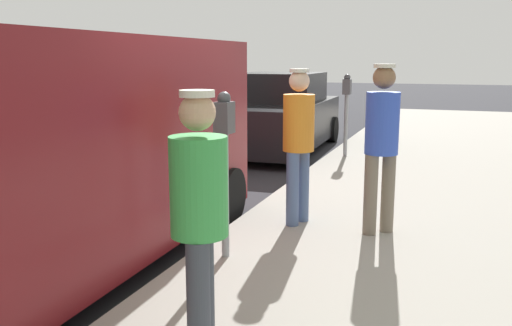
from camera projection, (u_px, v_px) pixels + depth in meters
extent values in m
plane|color=#2D2D33|center=(112.00, 250.00, 5.76)|extent=(80.00, 80.00, 0.00)
cube|color=#9E998E|center=(472.00, 290.00, 4.57)|extent=(5.00, 32.00, 0.15)
cylinder|color=gray|center=(225.00, 196.00, 5.04)|extent=(0.07, 0.07, 1.15)
cube|color=#4C4C51|center=(224.00, 118.00, 4.90)|extent=(0.14, 0.18, 0.28)
sphere|color=#47474C|center=(224.00, 98.00, 4.87)|extent=(0.12, 0.12, 0.12)
cylinder|color=gray|center=(346.00, 125.00, 10.30)|extent=(0.07, 0.07, 1.15)
cube|color=#4C4C51|center=(347.00, 87.00, 10.17)|extent=(0.14, 0.18, 0.28)
sphere|color=#47474C|center=(347.00, 77.00, 10.14)|extent=(0.12, 0.12, 0.12)
cylinder|color=#726656|center=(388.00, 193.00, 5.80)|extent=(0.14, 0.14, 0.84)
cylinder|color=#726656|center=(370.00, 195.00, 5.71)|extent=(0.14, 0.14, 0.84)
cylinder|color=blue|center=(382.00, 123.00, 5.62)|extent=(0.34, 0.34, 0.63)
sphere|color=#8C6647|center=(384.00, 77.00, 5.53)|extent=(0.23, 0.23, 0.23)
cylinder|color=silver|center=(385.00, 66.00, 5.51)|extent=(0.22, 0.22, 0.04)
cylinder|color=#383D47|center=(199.00, 305.00, 3.23)|extent=(0.14, 0.14, 0.78)
cylinder|color=#383D47|center=(203.00, 290.00, 3.44)|extent=(0.14, 0.14, 0.78)
cylinder|color=green|center=(199.00, 187.00, 3.21)|extent=(0.34, 0.34, 0.59)
sphere|color=tan|center=(197.00, 112.00, 3.13)|extent=(0.21, 0.21, 0.21)
cylinder|color=silver|center=(197.00, 94.00, 3.11)|extent=(0.20, 0.20, 0.04)
cylinder|color=#4C608C|center=(303.00, 185.00, 6.19)|extent=(0.14, 0.14, 0.82)
cylinder|color=#4C608C|center=(293.00, 189.00, 6.02)|extent=(0.14, 0.14, 0.82)
cylinder|color=orange|center=(299.00, 123.00, 5.97)|extent=(0.34, 0.34, 0.61)
sphere|color=beige|center=(299.00, 81.00, 5.89)|extent=(0.22, 0.22, 0.22)
cylinder|color=silver|center=(299.00, 71.00, 5.87)|extent=(0.21, 0.21, 0.04)
cube|color=maroon|center=(39.00, 150.00, 4.87)|extent=(2.07, 5.23, 1.96)
cylinder|color=black|center=(228.00, 196.00, 6.61)|extent=(0.23, 0.68, 0.68)
cylinder|color=black|center=(93.00, 184.00, 7.23)|extent=(0.23, 0.68, 0.68)
cube|color=black|center=(278.00, 123.00, 11.75)|extent=(1.96, 4.46, 0.89)
cube|color=black|center=(281.00, 87.00, 11.82)|extent=(1.66, 2.03, 0.60)
cylinder|color=black|center=(298.00, 151.00, 10.00)|extent=(0.24, 0.61, 0.60)
cylinder|color=black|center=(210.00, 147.00, 10.53)|extent=(0.24, 0.61, 0.60)
cylinder|color=black|center=(332.00, 129.00, 13.08)|extent=(0.24, 0.61, 0.60)
cylinder|color=black|center=(263.00, 127.00, 13.61)|extent=(0.24, 0.61, 0.60)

